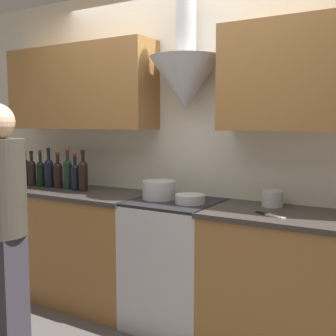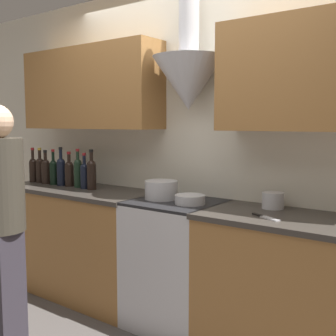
% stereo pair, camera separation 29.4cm
% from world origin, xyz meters
% --- Properties ---
extents(wall_back, '(8.40, 0.53, 2.60)m').
position_xyz_m(wall_back, '(-0.07, 0.58, 1.47)').
color(wall_back, silver).
rests_on(wall_back, ground_plane).
extents(counter_left, '(1.48, 0.62, 0.94)m').
position_xyz_m(counter_left, '(-1.04, 0.31, 0.47)').
color(counter_left, '#9E6B38').
rests_on(counter_left, ground_plane).
extents(counter_right, '(1.09, 0.62, 0.94)m').
position_xyz_m(counter_right, '(0.84, 0.31, 0.47)').
color(counter_right, '#9E6B38').
rests_on(counter_right, ground_plane).
extents(stove_range, '(0.63, 0.60, 0.94)m').
position_xyz_m(stove_range, '(0.00, 0.31, 0.47)').
color(stove_range, silver).
rests_on(stove_range, ground_plane).
extents(wine_bottle_0, '(0.07, 0.07, 0.33)m').
position_xyz_m(wine_bottle_0, '(-1.69, 0.31, 1.07)').
color(wine_bottle_0, black).
rests_on(wine_bottle_0, counter_left).
extents(wine_bottle_1, '(0.08, 0.08, 0.33)m').
position_xyz_m(wine_bottle_1, '(-1.60, 0.32, 1.07)').
color(wine_bottle_1, black).
rests_on(wine_bottle_1, counter_left).
extents(wine_bottle_2, '(0.08, 0.08, 0.31)m').
position_xyz_m(wine_bottle_2, '(-1.49, 0.30, 1.07)').
color(wine_bottle_2, black).
rests_on(wine_bottle_2, counter_left).
extents(wine_bottle_3, '(0.07, 0.07, 0.32)m').
position_xyz_m(wine_bottle_3, '(-1.38, 0.31, 1.07)').
color(wine_bottle_3, black).
rests_on(wine_bottle_3, counter_left).
extents(wine_bottle_4, '(0.08, 0.08, 0.35)m').
position_xyz_m(wine_bottle_4, '(-1.29, 0.32, 1.08)').
color(wine_bottle_4, black).
rests_on(wine_bottle_4, counter_left).
extents(wine_bottle_5, '(0.08, 0.08, 0.31)m').
position_xyz_m(wine_bottle_5, '(-1.19, 0.33, 1.06)').
color(wine_bottle_5, black).
rests_on(wine_bottle_5, counter_left).
extents(wine_bottle_6, '(0.07, 0.07, 0.34)m').
position_xyz_m(wine_bottle_6, '(-1.08, 0.33, 1.08)').
color(wine_bottle_6, black).
rests_on(wine_bottle_6, counter_left).
extents(wine_bottle_7, '(0.07, 0.07, 0.31)m').
position_xyz_m(wine_bottle_7, '(-0.98, 0.32, 1.06)').
color(wine_bottle_7, black).
rests_on(wine_bottle_7, counter_left).
extents(wine_bottle_8, '(0.08, 0.08, 0.34)m').
position_xyz_m(wine_bottle_8, '(-0.89, 0.32, 1.08)').
color(wine_bottle_8, black).
rests_on(wine_bottle_8, counter_left).
extents(stock_pot, '(0.25, 0.25, 0.14)m').
position_xyz_m(stock_pot, '(-0.14, 0.32, 1.01)').
color(stock_pot, silver).
rests_on(stock_pot, stove_range).
extents(mixing_bowl, '(0.21, 0.21, 0.06)m').
position_xyz_m(mixing_bowl, '(0.14, 0.28, 0.97)').
color(mixing_bowl, silver).
rests_on(mixing_bowl, stove_range).
extents(saucepan, '(0.14, 0.14, 0.11)m').
position_xyz_m(saucepan, '(0.67, 0.48, 0.99)').
color(saucepan, silver).
rests_on(saucepan, counter_right).
extents(chefs_knife, '(0.21, 0.12, 0.01)m').
position_xyz_m(chefs_knife, '(0.74, 0.19, 0.94)').
color(chefs_knife, silver).
rests_on(chefs_knife, counter_right).
extents(person_foreground_left, '(0.31, 0.31, 1.61)m').
position_xyz_m(person_foreground_left, '(-0.58, -0.73, 0.90)').
color(person_foreground_left, '#38333D').
rests_on(person_foreground_left, ground_plane).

